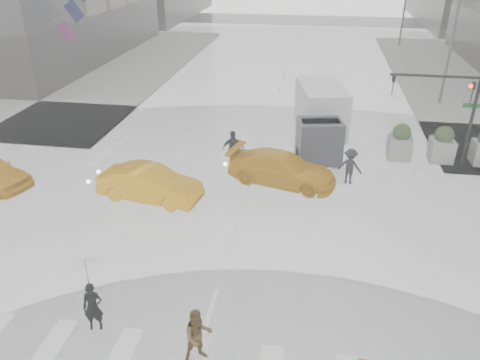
% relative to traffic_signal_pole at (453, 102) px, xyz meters
% --- Properties ---
extents(ground, '(120.00, 120.00, 0.00)m').
position_rel_traffic_signal_pole_xyz_m(ground, '(-9.01, -8.01, -3.22)').
color(ground, black).
rests_on(ground, ground).
extents(sidewalk_nw, '(35.00, 35.00, 0.15)m').
position_rel_traffic_signal_pole_xyz_m(sidewalk_nw, '(-28.51, 9.49, -3.14)').
color(sidewalk_nw, gray).
rests_on(sidewalk_nw, ground).
extents(road_markings, '(18.00, 48.00, 0.01)m').
position_rel_traffic_signal_pole_xyz_m(road_markings, '(-9.01, -8.01, -3.21)').
color(road_markings, silver).
rests_on(road_markings, ground).
extents(traffic_signal_pole, '(4.45, 0.42, 4.50)m').
position_rel_traffic_signal_pole_xyz_m(traffic_signal_pole, '(0.00, 0.00, 0.00)').
color(traffic_signal_pole, black).
rests_on(traffic_signal_pole, ground).
extents(street_lamp_near, '(2.15, 0.22, 9.00)m').
position_rel_traffic_signal_pole_xyz_m(street_lamp_near, '(1.86, 9.99, 1.73)').
color(street_lamp_near, '#59595B').
rests_on(street_lamp_near, ground).
extents(planter_west, '(1.10, 1.10, 1.80)m').
position_rel_traffic_signal_pole_xyz_m(planter_west, '(-2.01, 0.19, -2.23)').
color(planter_west, gray).
rests_on(planter_west, ground).
extents(planter_mid, '(1.10, 1.10, 1.80)m').
position_rel_traffic_signal_pole_xyz_m(planter_mid, '(-0.01, 0.19, -2.23)').
color(planter_mid, gray).
rests_on(planter_mid, ground).
extents(flag_cluster, '(2.87, 3.06, 4.69)m').
position_rel_traffic_signal_pole_xyz_m(flag_cluster, '(-24.09, 10.49, 2.42)').
color(flag_cluster, '#59595B').
rests_on(flag_cluster, ground).
extents(pedestrian_black, '(1.17, 1.18, 2.43)m').
position_rel_traffic_signal_pole_xyz_m(pedestrian_black, '(-12.08, -13.14, -1.56)').
color(pedestrian_black, black).
rests_on(pedestrian_black, ground).
extents(pedestrian_brown, '(0.98, 0.91, 1.61)m').
position_rel_traffic_signal_pole_xyz_m(pedestrian_brown, '(-8.91, -13.73, -2.41)').
color(pedestrian_brown, '#4E3B1C').
rests_on(pedestrian_brown, ground).
extents(pedestrian_far_a, '(1.19, 0.83, 1.88)m').
position_rel_traffic_signal_pole_xyz_m(pedestrian_far_a, '(-10.07, -1.92, -2.28)').
color(pedestrian_far_a, black).
rests_on(pedestrian_far_a, ground).
extents(pedestrian_far_b, '(1.23, 0.91, 1.70)m').
position_rel_traffic_signal_pole_xyz_m(pedestrian_far_b, '(-4.58, -2.77, -2.37)').
color(pedestrian_far_b, black).
rests_on(pedestrian_far_b, ground).
extents(taxi_mid, '(4.61, 2.21, 1.46)m').
position_rel_traffic_signal_pole_xyz_m(taxi_mid, '(-13.00, -5.67, -2.49)').
color(taxi_mid, orange).
rests_on(taxi_mid, ground).
extents(taxi_rear, '(4.73, 3.04, 1.43)m').
position_rel_traffic_signal_pole_xyz_m(taxi_rear, '(-7.61, -3.22, -2.50)').
color(taxi_rear, orange).
rests_on(taxi_rear, ground).
extents(box_truck, '(2.19, 5.84, 3.10)m').
position_rel_traffic_signal_pole_xyz_m(box_truck, '(-6.01, 1.41, -1.56)').
color(box_truck, '#B8B9BB').
rests_on(box_truck, ground).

